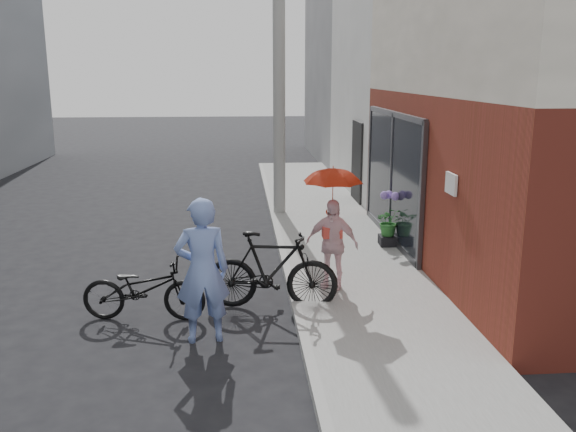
{
  "coord_description": "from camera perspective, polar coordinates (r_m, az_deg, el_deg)",
  "views": [
    {
      "loc": [
        0.16,
        -8.1,
        3.36
      ],
      "look_at": [
        0.93,
        1.43,
        1.1
      ],
      "focal_mm": 38.0,
      "sensor_mm": 36.0,
      "label": 1
    }
  ],
  "objects": [
    {
      "name": "east_building_far",
      "position": [
        25.11,
        11.98,
        13.35
      ],
      "size": [
        8.0,
        8.0,
        7.0
      ],
      "primitive_type": "cube",
      "color": "slate",
      "rests_on": "ground"
    },
    {
      "name": "ground",
      "position": [
        8.77,
        -5.39,
        -9.29
      ],
      "size": [
        80.0,
        80.0,
        0.0
      ],
      "primitive_type": "plane",
      "color": "black",
      "rests_on": "ground"
    },
    {
      "name": "officer",
      "position": [
        7.74,
        -8.03,
        -5.09
      ],
      "size": [
        0.74,
        0.55,
        1.88
      ],
      "primitive_type": "imported",
      "rotation": [
        0.0,
        0.0,
        3.29
      ],
      "color": "#738CCD",
      "rests_on": "ground"
    },
    {
      "name": "sidewalk",
      "position": [
        10.8,
        5.96,
        -4.57
      ],
      "size": [
        2.2,
        24.0,
        0.12
      ],
      "primitive_type": "cube",
      "color": "gray",
      "rests_on": "ground"
    },
    {
      "name": "utility_pole",
      "position": [
        14.13,
        -0.84,
        13.87
      ],
      "size": [
        0.28,
        0.28,
        7.0
      ],
      "primitive_type": "cylinder",
      "color": "#9E9E99",
      "rests_on": "ground"
    },
    {
      "name": "bike_right",
      "position": [
        8.82,
        -1.54,
        -5.11
      ],
      "size": [
        1.98,
        0.8,
        1.15
      ],
      "primitive_type": "imported",
      "rotation": [
        0.0,
        0.0,
        1.43
      ],
      "color": "black",
      "rests_on": "ground"
    },
    {
      "name": "potted_plant",
      "position": [
        11.78,
        9.46,
        -0.51
      ],
      "size": [
        0.5,
        0.44,
        0.56
      ],
      "primitive_type": "imported",
      "color": "#2C6F2D",
      "rests_on": "planter"
    },
    {
      "name": "kimono_woman",
      "position": [
        9.32,
        4.13,
        -2.6
      ],
      "size": [
        0.88,
        0.64,
        1.39
      ],
      "primitive_type": "imported",
      "rotation": [
        0.0,
        0.0,
        -0.43
      ],
      "color": "#FBD2D8",
      "rests_on": "sidewalk"
    },
    {
      "name": "planter",
      "position": [
        11.87,
        9.39,
        -2.25
      ],
      "size": [
        0.37,
        0.37,
        0.19
      ],
      "primitive_type": "cube",
      "rotation": [
        0.0,
        0.0,
        -0.04
      ],
      "color": "black",
      "rests_on": "sidewalk"
    },
    {
      "name": "plaster_building",
      "position": [
        18.49,
        18.23,
        13.09
      ],
      "size": [
        8.0,
        6.0,
        7.0
      ],
      "primitive_type": "cube",
      "color": "white",
      "rests_on": "ground"
    },
    {
      "name": "bike_left",
      "position": [
        8.7,
        -13.34,
        -6.65
      ],
      "size": [
        1.76,
        0.77,
        0.9
      ],
      "primitive_type": "imported",
      "rotation": [
        0.0,
        0.0,
        1.47
      ],
      "color": "black",
      "rests_on": "ground"
    },
    {
      "name": "parasol",
      "position": [
        9.09,
        4.24,
        3.91
      ],
      "size": [
        0.86,
        0.86,
        0.75
      ],
      "primitive_type": "imported",
      "color": "red",
      "rests_on": "kimono_woman"
    },
    {
      "name": "curb",
      "position": [
        10.66,
        -0.21,
        -4.74
      ],
      "size": [
        0.12,
        24.0,
        0.12
      ],
      "primitive_type": "cube",
      "color": "#9E9E99",
      "rests_on": "ground"
    }
  ]
}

